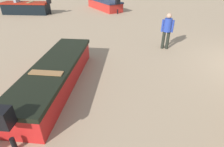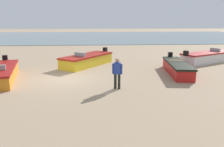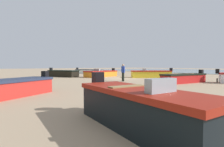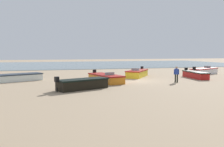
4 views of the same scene
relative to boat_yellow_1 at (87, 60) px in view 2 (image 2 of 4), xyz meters
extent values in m
plane|color=tan|center=(1.36, 3.83, -0.44)|extent=(160.00, 160.00, 0.00)
cube|color=slate|center=(1.36, -32.17, -0.41)|extent=(80.00, 36.00, 0.06)
cube|color=gold|center=(0.00, 0.01, -0.07)|extent=(4.06, 4.72, 0.73)
cube|color=maroon|center=(0.00, 0.01, 0.36)|extent=(4.19, 4.85, 0.12)
cube|color=black|center=(-1.48, -2.02, 0.54)|extent=(0.42, 0.42, 0.40)
cylinder|color=black|center=(-1.48, -2.02, -0.25)|extent=(0.14, 0.14, 0.37)
cube|color=#8C9EA8|center=(0.49, 0.66, 0.56)|extent=(0.90, 0.74, 0.28)
cube|color=red|center=(-6.12, 3.05, -0.11)|extent=(1.64, 4.54, 0.66)
cube|color=black|center=(-6.12, 3.05, 0.28)|extent=(1.74, 4.65, 0.12)
cube|color=black|center=(-6.42, 0.67, 0.46)|extent=(0.35, 0.32, 0.40)
cylinder|color=black|center=(-6.42, 0.67, -0.27)|extent=(0.11, 0.11, 0.33)
cube|color=olive|center=(-6.19, 2.50, 0.33)|extent=(0.96, 0.35, 0.08)
cube|color=orange|center=(4.99, 3.99, -0.10)|extent=(2.79, 5.12, 0.67)
cube|color=black|center=(5.65, 1.45, 0.47)|extent=(0.38, 0.35, 0.40)
cylinder|color=black|center=(5.65, 1.45, -0.27)|extent=(0.12, 0.12, 0.34)
cube|color=white|center=(-10.19, -0.75, -0.07)|extent=(5.27, 3.63, 0.74)
cube|color=maroon|center=(-10.19, -0.75, 0.36)|extent=(5.39, 3.75, 0.12)
cube|color=black|center=(-7.72, 0.50, 0.54)|extent=(0.39, 0.41, 0.40)
cylinder|color=black|center=(-7.72, 0.50, -0.25)|extent=(0.13, 0.13, 0.37)
cube|color=#8C9EA8|center=(-10.99, -1.16, 0.56)|extent=(0.57, 0.86, 0.28)
cylinder|color=black|center=(-1.73, 6.08, -0.03)|extent=(0.17, 0.17, 0.82)
cylinder|color=black|center=(-1.93, 6.13, -0.03)|extent=(0.17, 0.17, 0.82)
cylinder|color=#253EA0|center=(-1.83, 6.11, 0.67)|extent=(0.41, 0.41, 0.58)
cylinder|color=#253EA0|center=(-1.62, 6.05, 0.63)|extent=(0.11, 0.11, 0.54)
cylinder|color=#253EA0|center=(-2.04, 6.16, 0.63)|extent=(0.11, 0.11, 0.54)
sphere|color=tan|center=(-1.83, 6.11, 1.07)|extent=(0.27, 0.27, 0.22)
camera|label=1|loc=(-4.44, -1.80, 2.83)|focal=28.72mm
camera|label=2|loc=(-0.87, 16.75, 3.04)|focal=34.44mm
camera|label=3|loc=(-14.07, 16.77, 1.02)|focal=27.90mm
camera|label=4|loc=(10.58, 27.05, 2.56)|focal=37.63mm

